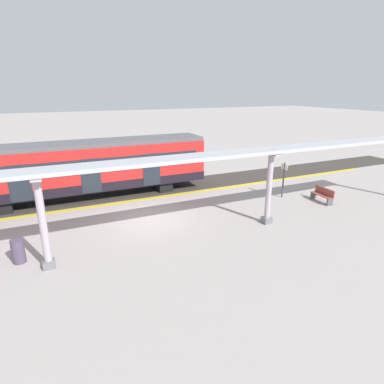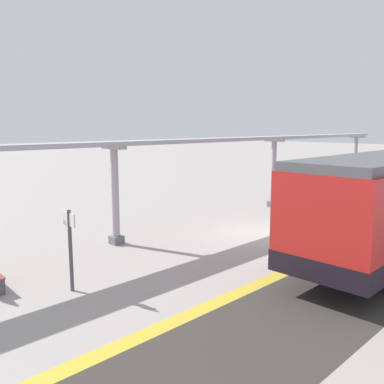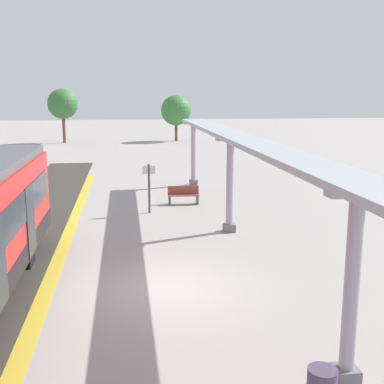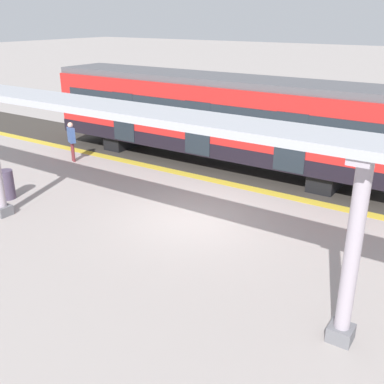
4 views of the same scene
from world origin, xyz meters
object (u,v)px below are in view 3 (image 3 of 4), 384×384
(canopy_pillar_third, at_px, (230,185))
(canopy_pillar_second, at_px, (352,288))
(canopy_pillar_fourth, at_px, (193,153))
(bench_mid_platform, at_px, (183,195))
(platform_info_sign, at_px, (149,184))

(canopy_pillar_third, bearing_deg, canopy_pillar_second, -90.00)
(canopy_pillar_second, height_order, canopy_pillar_third, same)
(canopy_pillar_fourth, bearing_deg, bench_mid_platform, -103.61)
(canopy_pillar_third, xyz_separation_m, platform_info_sign, (-2.90, 3.42, -0.52))
(canopy_pillar_third, relative_size, bench_mid_platform, 2.39)
(canopy_pillar_second, distance_m, platform_info_sign, 13.88)
(canopy_pillar_fourth, xyz_separation_m, bench_mid_platform, (-1.18, -4.87, -1.41))
(canopy_pillar_third, distance_m, canopy_pillar_fourth, 9.88)
(canopy_pillar_fourth, height_order, platform_info_sign, canopy_pillar_fourth)
(canopy_pillar_fourth, bearing_deg, canopy_pillar_second, -90.00)
(canopy_pillar_second, xyz_separation_m, platform_info_sign, (-2.90, 13.56, -0.52))
(canopy_pillar_third, bearing_deg, bench_mid_platform, 103.24)
(canopy_pillar_fourth, bearing_deg, platform_info_sign, -114.16)
(canopy_pillar_third, xyz_separation_m, bench_mid_platform, (-1.18, 5.01, -1.41))
(platform_info_sign, bearing_deg, canopy_pillar_third, -49.67)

